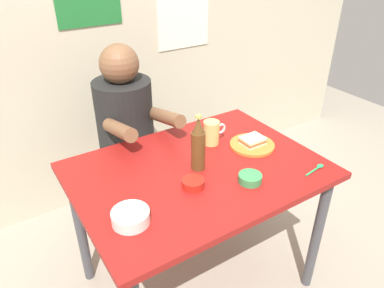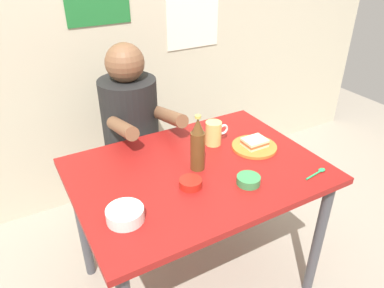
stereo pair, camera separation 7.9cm
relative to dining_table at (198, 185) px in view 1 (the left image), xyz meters
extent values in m
plane|color=gray|center=(0.00, 0.00, -0.65)|extent=(6.00, 6.00, 0.00)
cube|color=#BCB299|center=(0.00, 1.05, 0.65)|extent=(4.40, 0.08, 2.60)
cube|color=silver|center=(0.55, 1.01, 0.63)|extent=(0.39, 0.01, 0.61)
cube|color=maroon|center=(0.00, 0.00, 0.08)|extent=(1.10, 0.80, 0.03)
cylinder|color=#3F3F44|center=(0.49, -0.34, -0.29)|extent=(0.05, 0.05, 0.71)
cylinder|color=#3F3F44|center=(-0.49, 0.34, -0.29)|extent=(0.05, 0.05, 0.71)
cylinder|color=#3F3F44|center=(0.49, 0.34, -0.29)|extent=(0.05, 0.05, 0.71)
cylinder|color=#4C4C51|center=(-0.08, 0.63, -0.44)|extent=(0.08, 0.08, 0.41)
cylinder|color=maroon|center=(-0.08, 0.63, -0.22)|extent=(0.34, 0.34, 0.04)
cylinder|color=black|center=(-0.08, 0.63, 0.06)|extent=(0.32, 0.32, 0.52)
sphere|color=brown|center=(-0.08, 0.63, 0.42)|extent=(0.21, 0.21, 0.21)
cylinder|color=brown|center=(-0.21, 0.38, 0.18)|extent=(0.07, 0.31, 0.14)
cylinder|color=brown|center=(0.05, 0.38, 0.18)|extent=(0.07, 0.31, 0.14)
cylinder|color=orange|center=(0.33, 0.02, 0.10)|extent=(0.22, 0.22, 0.01)
cube|color=beige|center=(0.33, 0.02, 0.11)|extent=(0.11, 0.09, 0.01)
cube|color=#9E592D|center=(0.33, 0.02, 0.13)|extent=(0.11, 0.09, 0.01)
cube|color=beige|center=(0.33, 0.02, 0.14)|extent=(0.11, 0.09, 0.01)
cylinder|color=#D1BC66|center=(0.18, 0.15, 0.15)|extent=(0.08, 0.08, 0.12)
torus|color=silver|center=(0.24, 0.15, 0.16)|extent=(0.06, 0.01, 0.06)
cylinder|color=#593819|center=(0.00, 0.00, 0.18)|extent=(0.06, 0.06, 0.18)
cone|color=#593819|center=(0.00, 0.00, 0.31)|extent=(0.05, 0.05, 0.07)
cylinder|color=#BFB74C|center=(0.00, 0.00, 0.35)|extent=(0.03, 0.03, 0.01)
cylinder|color=silver|center=(-0.40, -0.16, 0.12)|extent=(0.14, 0.14, 0.05)
cylinder|color=tan|center=(-0.40, -0.16, 0.13)|extent=(0.11, 0.11, 0.02)
cylinder|color=#B21E14|center=(-0.09, -0.10, 0.11)|extent=(0.10, 0.10, 0.03)
cylinder|color=maroon|center=(-0.09, -0.10, 0.12)|extent=(0.08, 0.08, 0.02)
cylinder|color=#388C4C|center=(0.13, -0.21, 0.11)|extent=(0.10, 0.10, 0.03)
cylinder|color=#5B643A|center=(0.13, -0.21, 0.12)|extent=(0.08, 0.08, 0.02)
cylinder|color=#26A559|center=(0.41, -0.30, 0.10)|extent=(0.11, 0.02, 0.01)
ellipsoid|color=#26A559|center=(0.47, -0.29, 0.10)|extent=(0.04, 0.02, 0.01)
camera|label=1|loc=(-0.76, -1.13, 1.01)|focal=33.99mm
camera|label=2|loc=(-0.69, -1.17, 1.01)|focal=33.99mm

